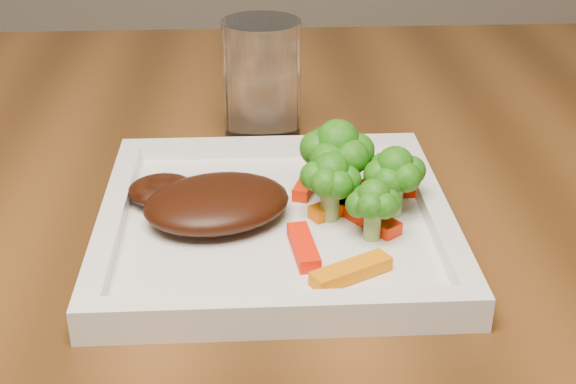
{
  "coord_description": "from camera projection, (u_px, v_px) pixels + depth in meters",
  "views": [
    {
      "loc": [
        0.32,
        -0.76,
        1.07
      ],
      "look_at": [
        0.35,
        -0.21,
        0.79
      ],
      "focal_mm": 50.0,
      "sensor_mm": 36.0,
      "label": 1
    }
  ],
  "objects": [
    {
      "name": "broccoli_0",
      "position": [
        337.0,
        162.0,
        0.64
      ],
      "size": [
        0.08,
        0.08,
        0.07
      ],
      "primitive_type": null,
      "rotation": [
        0.0,
        0.0,
        0.17
      ],
      "color": "#156911",
      "rests_on": "plate"
    },
    {
      "name": "broccoli_2",
      "position": [
        374.0,
        203.0,
        0.59
      ],
      "size": [
        0.05,
        0.05,
        0.06
      ],
      "primitive_type": null,
      "rotation": [
        0.0,
        0.0,
        0.01
      ],
      "color": "#186310",
      "rests_on": "plate"
    },
    {
      "name": "carrot_3",
      "position": [
        389.0,
        188.0,
        0.67
      ],
      "size": [
        0.06,
        0.02,
        0.01
      ],
      "primitive_type": "cube",
      "rotation": [
        0.0,
        0.0,
        -0.06
      ],
      "color": "#F11F03",
      "rests_on": "plate"
    },
    {
      "name": "steak",
      "position": [
        217.0,
        203.0,
        0.62
      ],
      "size": [
        0.14,
        0.12,
        0.03
      ],
      "primitive_type": "ellipsoid",
      "rotation": [
        0.0,
        0.0,
        0.3
      ],
      "color": "#381408",
      "rests_on": "plate"
    },
    {
      "name": "plate",
      "position": [
        275.0,
        227.0,
        0.63
      ],
      "size": [
        0.27,
        0.27,
        0.01
      ],
      "primitive_type": "cube",
      "color": "white",
      "rests_on": "dining_table"
    },
    {
      "name": "broccoli_3",
      "position": [
        330.0,
        183.0,
        0.62
      ],
      "size": [
        0.06,
        0.06,
        0.06
      ],
      "primitive_type": null,
      "rotation": [
        0.0,
        0.0,
        0.07
      ],
      "color": "#1D6510",
      "rests_on": "plate"
    },
    {
      "name": "carrot_6",
      "position": [
        340.0,
        206.0,
        0.64
      ],
      "size": [
        0.05,
        0.04,
        0.01
      ],
      "primitive_type": "cube",
      "rotation": [
        0.0,
        0.0,
        0.53
      ],
      "color": "#F16603",
      "rests_on": "plate"
    },
    {
      "name": "carrot_5",
      "position": [
        367.0,
        217.0,
        0.62
      ],
      "size": [
        0.05,
        0.06,
        0.01
      ],
      "primitive_type": "cube",
      "rotation": [
        0.0,
        0.0,
        -0.95
      ],
      "color": "red",
      "rests_on": "plate"
    },
    {
      "name": "carrot_4",
      "position": [
        307.0,
        184.0,
        0.67
      ],
      "size": [
        0.03,
        0.05,
        0.01
      ],
      "primitive_type": "cube",
      "rotation": [
        0.0,
        0.0,
        1.24
      ],
      "color": "red",
      "rests_on": "plate"
    },
    {
      "name": "drinking_glass",
      "position": [
        262.0,
        82.0,
        0.77
      ],
      "size": [
        0.1,
        0.1,
        0.12
      ],
      "primitive_type": "cylinder",
      "rotation": [
        0.0,
        0.0,
        0.43
      ],
      "color": "white",
      "rests_on": "dining_table"
    },
    {
      "name": "carrot_2",
      "position": [
        303.0,
        247.0,
        0.58
      ],
      "size": [
        0.02,
        0.06,
        0.01
      ],
      "primitive_type": "cube",
      "rotation": [
        0.0,
        0.0,
        1.69
      ],
      "color": "#FF1A04",
      "rests_on": "plate"
    },
    {
      "name": "carrot_0",
      "position": [
        351.0,
        271.0,
        0.55
      ],
      "size": [
        0.06,
        0.04,
        0.01
      ],
      "primitive_type": "cube",
      "rotation": [
        0.0,
        0.0,
        0.5
      ],
      "color": "orange",
      "rests_on": "plate"
    },
    {
      "name": "broccoli_1",
      "position": [
        394.0,
        177.0,
        0.62
      ],
      "size": [
        0.06,
        0.06,
        0.06
      ],
      "primitive_type": null,
      "rotation": [
        0.0,
        0.0,
        -0.09
      ],
      "color": "#197513",
      "rests_on": "plate"
    }
  ]
}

